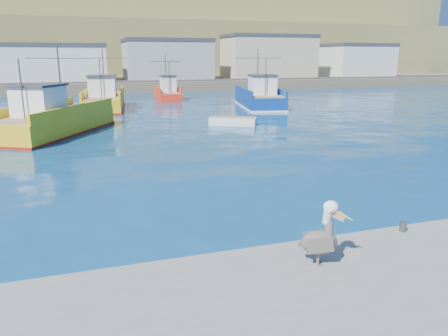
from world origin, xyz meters
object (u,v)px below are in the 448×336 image
object	(u,v)px
pelican	(322,237)
trawler_yellow_b	(104,100)
skiff_mid	(233,122)
trawler_yellow_a	(53,120)
trawler_blue	(260,98)
boat_orange	(167,92)

from	to	relation	value
pelican	trawler_yellow_b	bearing A→B (deg)	93.86
skiff_mid	trawler_yellow_a	bearing A→B (deg)	-179.49
skiff_mid	trawler_yellow_b	bearing A→B (deg)	122.14
trawler_yellow_b	skiff_mid	distance (m)	17.88
trawler_yellow_b	pelican	bearing A→B (deg)	-86.14
trawler_blue	skiff_mid	xyz separation A→B (m)	(-7.46, -11.88, -0.77)
trawler_blue	boat_orange	world-z (taller)	trawler_blue
trawler_yellow_a	skiff_mid	bearing A→B (deg)	0.51
skiff_mid	trawler_blue	bearing A→B (deg)	57.87
trawler_yellow_b	boat_orange	xyz separation A→B (m)	(8.70, 8.68, -0.06)
trawler_yellow_b	boat_orange	size ratio (longest dim) A/B	1.57
trawler_blue	pelican	distance (m)	40.06
pelican	trawler_blue	bearing A→B (deg)	69.21
boat_orange	pelican	size ratio (longest dim) A/B	4.45
skiff_mid	pelican	xyz separation A→B (m)	(-6.75, -25.57, 0.95)
trawler_yellow_a	pelican	size ratio (longest dim) A/B	7.18
skiff_mid	pelican	bearing A→B (deg)	-104.79
trawler_blue	pelican	world-z (taller)	trawler_blue
trawler_yellow_b	trawler_blue	bearing A→B (deg)	-10.82
trawler_yellow_b	trawler_yellow_a	bearing A→B (deg)	-106.87
skiff_mid	pelican	size ratio (longest dim) A/B	2.40
trawler_yellow_b	trawler_blue	distance (m)	17.27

